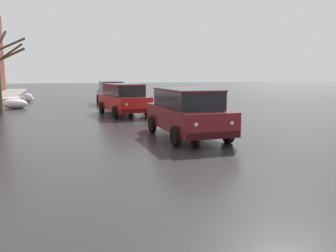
{
  "coord_description": "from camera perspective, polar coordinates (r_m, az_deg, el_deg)",
  "views": [
    {
      "loc": [
        -1.88,
        -1.86,
        2.33
      ],
      "look_at": [
        1.24,
        7.0,
        0.93
      ],
      "focal_mm": 36.85,
      "sensor_mm": 36.0,
      "label": 1
    }
  ],
  "objects": [
    {
      "name": "suv_grey_parked_kerbside_mid",
      "position": [
        27.98,
        -9.41,
        5.6
      ],
      "size": [
        2.24,
        4.38,
        1.82
      ],
      "color": "slate",
      "rests_on": "ground"
    },
    {
      "name": "snow_bank_along_left_kerb",
      "position": [
        33.56,
        -8.11,
        4.85
      ],
      "size": [
        1.61,
        1.08,
        0.64
      ],
      "color": "white",
      "rests_on": "ground"
    },
    {
      "name": "snow_bank_near_corner_left",
      "position": [
        26.28,
        -23.86,
        3.36
      ],
      "size": [
        1.67,
        1.17,
        0.68
      ],
      "color": "white",
      "rests_on": "ground"
    },
    {
      "name": "suv_red_parked_kerbside_close",
      "position": [
        20.29,
        -7.4,
        4.6
      ],
      "size": [
        2.39,
        4.89,
        1.82
      ],
      "color": "red",
      "rests_on": "ground"
    },
    {
      "name": "suv_maroon_approaching_near_lane",
      "position": [
        12.9,
        3.15,
        2.48
      ],
      "size": [
        2.19,
        4.82,
        1.82
      ],
      "color": "maroon",
      "rests_on": "ground"
    },
    {
      "name": "snow_bank_mid_block_left",
      "position": [
        32.68,
        -23.16,
        4.16
      ],
      "size": [
        2.74,
        0.99,
        0.73
      ],
      "color": "white",
      "rests_on": "ground"
    },
    {
      "name": "snow_bank_near_corner_right",
      "position": [
        21.17,
        -2.37,
        3.06
      ],
      "size": [
        1.93,
        1.38,
        0.75
      ],
      "color": "white",
      "rests_on": "ground"
    }
  ]
}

